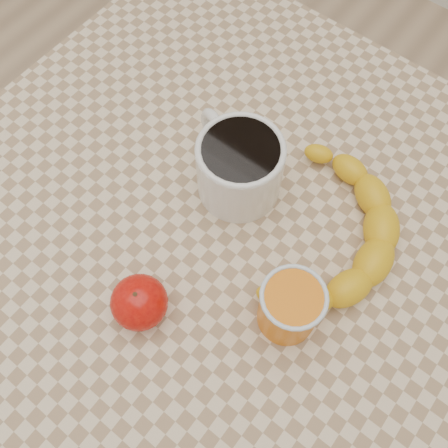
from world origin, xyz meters
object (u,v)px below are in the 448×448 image
Objects in this scene: table at (224,256)px; coffee_mug at (239,165)px; banana at (330,233)px; orange_juice_glass at (290,307)px; apple at (139,302)px.

coffee_mug is (-0.03, 0.06, 0.14)m from table.
banana is at bearing 1.71° from coffee_mug.
orange_juice_glass is 0.12m from banana.
banana is at bearing 31.65° from table.
apple is 0.24m from banana.
apple reaches higher than banana.
orange_juice_glass is at bearing 34.63° from apple.
orange_juice_glass is 0.17m from apple.
apple is (-0.01, -0.14, 0.12)m from table.
coffee_mug is 0.54× the size of banana.
apple reaches higher than table.
table is 0.17m from banana.
apple is (0.01, -0.21, -0.02)m from coffee_mug.
banana is at bearing 59.43° from apple.
apple is at bearing -145.37° from orange_juice_glass.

